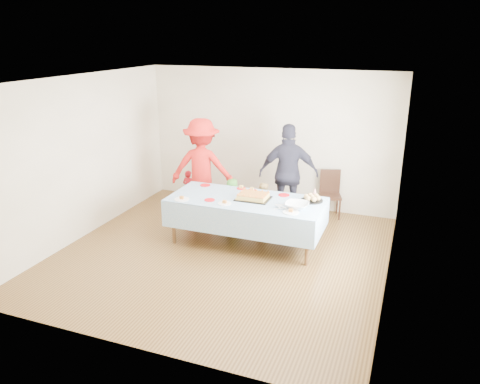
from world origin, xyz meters
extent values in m
plane|color=#4C3115|center=(0.00, 0.00, 0.00)|extent=(5.00, 5.00, 0.00)
cube|color=beige|center=(0.00, 2.50, 1.35)|extent=(5.00, 0.04, 2.70)
cube|color=beige|center=(0.00, -2.50, 1.35)|extent=(5.00, 0.04, 2.70)
cube|color=beige|center=(-2.50, 0.00, 1.35)|extent=(0.04, 5.00, 2.70)
cube|color=beige|center=(2.50, 0.00, 1.35)|extent=(0.04, 5.00, 2.70)
cube|color=white|center=(0.00, 0.00, 2.70)|extent=(5.00, 5.00, 0.04)
cube|color=#472B16|center=(2.47, 0.20, 1.50)|extent=(0.03, 1.75, 1.35)
cylinder|color=#52361C|center=(-0.90, 0.10, 0.36)|extent=(0.06, 0.06, 0.73)
cylinder|color=#52361C|center=(1.34, 0.10, 0.36)|extent=(0.06, 0.06, 0.73)
cylinder|color=#52361C|center=(-0.90, 0.94, 0.36)|extent=(0.06, 0.06, 0.73)
cylinder|color=#52361C|center=(1.34, 0.94, 0.36)|extent=(0.06, 0.06, 0.73)
cube|color=#52361C|center=(0.22, 0.52, 0.75)|extent=(2.40, 1.00, 0.04)
cube|color=silver|center=(0.22, 0.52, 0.78)|extent=(2.50, 1.10, 0.01)
cube|color=black|center=(0.33, 0.55, 0.79)|extent=(0.53, 0.41, 0.02)
cube|color=#EBC959|center=(0.33, 0.55, 0.83)|extent=(0.45, 0.34, 0.07)
cube|color=#965122|center=(0.33, 0.55, 0.87)|extent=(0.45, 0.34, 0.01)
cylinder|color=black|center=(1.23, 0.80, 0.79)|extent=(0.35, 0.35, 0.02)
sphere|color=tan|center=(1.33, 0.80, 0.84)|extent=(0.09, 0.09, 0.09)
sphere|color=tan|center=(1.28, 0.88, 0.84)|extent=(0.09, 0.09, 0.09)
sphere|color=tan|center=(1.19, 0.88, 0.84)|extent=(0.09, 0.09, 0.09)
sphere|color=tan|center=(1.14, 0.80, 0.84)|extent=(0.09, 0.09, 0.09)
sphere|color=tan|center=(1.19, 0.71, 0.84)|extent=(0.09, 0.09, 0.09)
sphere|color=tan|center=(1.28, 0.71, 0.84)|extent=(0.09, 0.09, 0.09)
sphere|color=tan|center=(1.23, 0.80, 0.84)|extent=(0.09, 0.09, 0.09)
imported|color=silver|center=(1.08, 0.39, 0.82)|extent=(0.37, 0.37, 0.09)
cone|color=silver|center=(1.25, 0.92, 0.87)|extent=(0.11, 0.11, 0.18)
cylinder|color=red|center=(-0.70, 0.92, 0.79)|extent=(0.18, 0.18, 0.01)
cylinder|color=red|center=(-0.04, 0.98, 0.79)|extent=(0.16, 0.16, 0.01)
cylinder|color=red|center=(0.17, 0.93, 0.79)|extent=(0.16, 0.16, 0.01)
cylinder|color=red|center=(0.74, 0.90, 0.79)|extent=(0.18, 0.18, 0.01)
cylinder|color=red|center=(-0.31, 0.25, 0.79)|extent=(0.17, 0.17, 0.01)
cylinder|color=white|center=(-0.74, 0.12, 0.79)|extent=(0.24, 0.24, 0.01)
cylinder|color=white|center=(-0.02, 0.18, 0.79)|extent=(0.21, 0.21, 0.01)
cylinder|color=white|center=(1.05, 0.19, 0.79)|extent=(0.24, 0.24, 0.01)
cylinder|color=black|center=(1.19, 1.99, 0.20)|extent=(0.03, 0.03, 0.39)
cylinder|color=black|center=(1.50, 2.09, 0.20)|extent=(0.03, 0.03, 0.39)
cylinder|color=black|center=(1.09, 2.31, 0.20)|extent=(0.03, 0.03, 0.39)
cylinder|color=black|center=(1.40, 2.41, 0.20)|extent=(0.03, 0.03, 0.39)
cube|color=black|center=(1.29, 2.20, 0.41)|extent=(0.48, 0.48, 0.05)
cube|color=black|center=(1.24, 2.37, 0.66)|extent=(0.38, 0.15, 0.46)
imported|color=red|center=(-1.43, 1.73, 0.38)|extent=(0.30, 0.22, 0.76)
imported|color=#387A28|center=(-0.28, 1.17, 0.44)|extent=(0.48, 0.36, 0.87)
imported|color=tan|center=(0.25, 1.28, 0.42)|extent=(0.41, 0.33, 0.83)
imported|color=red|center=(-1.01, 1.47, 0.93)|extent=(1.32, 0.93, 1.85)
imported|color=#2A2A3A|center=(0.60, 1.72, 0.91)|extent=(1.14, 0.71, 1.82)
camera|label=1|loc=(2.64, -6.17, 3.32)|focal=35.00mm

